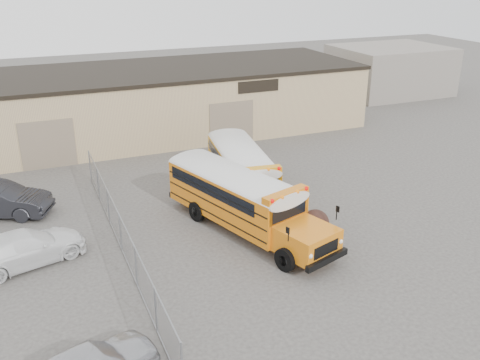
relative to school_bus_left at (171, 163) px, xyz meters
name	(u,v)px	position (x,y,z in m)	size (l,w,h in m)	color
ground	(276,256)	(2.13, -8.62, -1.65)	(120.00, 120.00, 0.00)	#423F3D
warehouse	(155,100)	(2.13, 11.38, 0.73)	(30.20, 10.20, 4.67)	tan
chainlink_fence	(121,233)	(-3.87, -5.62, -0.75)	(0.07, 18.07, 1.81)	gray
distant_building_right	(389,70)	(26.13, 15.38, 0.55)	(10.00, 8.00, 4.40)	gray
school_bus_left	(171,163)	(0.00, 0.00, 0.00)	(5.21, 9.98, 2.85)	orange
school_bus_right	(221,138)	(4.20, 3.28, -0.07)	(3.63, 9.53, 2.72)	orange
tarp_bundle	(315,227)	(4.17, -8.35, -0.79)	(1.35, 1.27, 1.68)	black
car_white	(25,248)	(-7.75, -5.10, -0.92)	(2.03, 4.99, 1.45)	white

